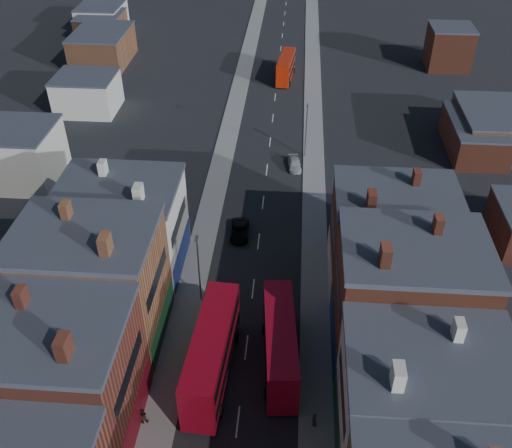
% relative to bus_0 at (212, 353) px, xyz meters
% --- Properties ---
extents(pavement_west, '(3.00, 200.00, 0.12)m').
position_rel_bus_0_xyz_m(pavement_west, '(-3.83, 29.37, -2.87)').
color(pavement_west, gray).
rests_on(pavement_west, ground).
extents(pavement_east, '(3.00, 200.00, 0.12)m').
position_rel_bus_0_xyz_m(pavement_east, '(9.17, 29.37, -2.87)').
color(pavement_east, gray).
rests_on(pavement_east, ground).
extents(lamp_post_2, '(0.25, 0.70, 8.12)m').
position_rel_bus_0_xyz_m(lamp_post_2, '(-2.53, 9.37, 1.78)').
color(lamp_post_2, slate).
rests_on(lamp_post_2, ground).
extents(lamp_post_3, '(0.25, 0.70, 8.12)m').
position_rel_bus_0_xyz_m(lamp_post_3, '(7.87, 39.37, 1.78)').
color(lamp_post_3, slate).
rests_on(lamp_post_3, ground).
extents(bus_0, '(3.75, 12.71, 5.42)m').
position_rel_bus_0_xyz_m(bus_0, '(0.00, 0.00, 0.00)').
color(bus_0, '#A2091C').
rests_on(bus_0, ground).
extents(bus_1, '(3.68, 11.74, 4.99)m').
position_rel_bus_0_xyz_m(bus_1, '(5.83, 1.69, -0.24)').
color(bus_1, '#AC0920').
rests_on(bus_1, ground).
extents(bus_2, '(3.23, 10.06, 4.27)m').
position_rel_bus_0_xyz_m(bus_2, '(4.17, 67.54, -0.62)').
color(bus_2, '#AF1E07').
rests_on(bus_2, ground).
extents(car_2, '(2.38, 4.78, 1.30)m').
position_rel_bus_0_xyz_m(car_2, '(0.32, 20.43, -2.28)').
color(car_2, black).
rests_on(car_2, ground).
extents(car_3, '(2.15, 4.22, 1.17)m').
position_rel_bus_0_xyz_m(car_3, '(6.47, 36.19, -2.34)').
color(car_3, '#BCBCBC').
rests_on(car_3, ground).
extents(ped_1, '(0.86, 0.66, 1.58)m').
position_rel_bus_0_xyz_m(ped_1, '(-5.03, -5.30, -2.02)').
color(ped_1, '#402019').
rests_on(ped_1, pavement_west).
extents(ped_3, '(0.54, 0.96, 1.56)m').
position_rel_bus_0_xyz_m(ped_3, '(8.93, -4.53, -2.03)').
color(ped_3, '#5F5951').
rests_on(ped_3, pavement_east).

